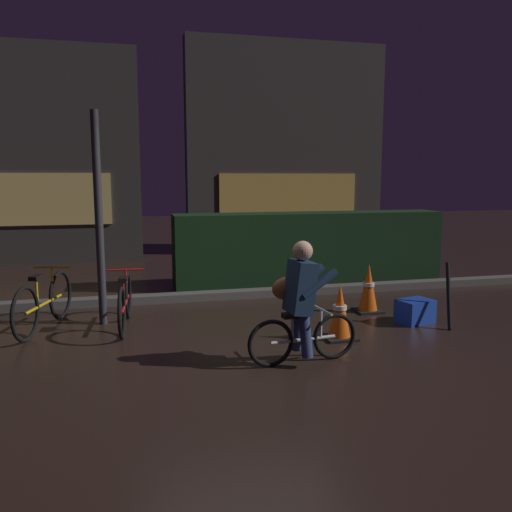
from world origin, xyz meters
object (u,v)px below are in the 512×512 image
blue_crate (415,311)px  closed_umbrella (449,295)px  traffic_cone_near (340,312)px  street_post (99,220)px  traffic_cone_far (368,289)px  parked_bike_left_mid (44,303)px  parked_bike_center_left (125,302)px  cyclist (300,302)px

blue_crate → closed_umbrella: bearing=-39.0°
traffic_cone_near → street_post: bearing=154.2°
traffic_cone_far → parked_bike_left_mid: bearing=177.8°
parked_bike_center_left → closed_umbrella: bearing=-98.3°
parked_bike_center_left → cyclist: size_ratio=1.22×
parked_bike_left_mid → blue_crate: size_ratio=3.53×
traffic_cone_far → blue_crate: 0.76m
closed_umbrella → street_post: bearing=97.9°
street_post → traffic_cone_far: 3.71m
traffic_cone_far → blue_crate: bearing=-62.0°
street_post → closed_umbrella: size_ratio=3.14×
parked_bike_center_left → blue_crate: size_ratio=3.46×
street_post → parked_bike_center_left: 1.08m
traffic_cone_near → cyclist: (-0.70, -0.64, 0.31)m
street_post → closed_umbrella: bearing=-15.2°
parked_bike_left_mid → cyclist: 3.27m
blue_crate → traffic_cone_near: bearing=-161.8°
street_post → cyclist: (2.00, -1.94, -0.71)m
parked_bike_left_mid → parked_bike_center_left: size_ratio=1.02×
parked_bike_left_mid → parked_bike_center_left: (0.96, -0.16, -0.02)m
traffic_cone_near → traffic_cone_far: size_ratio=0.96×
traffic_cone_far → cyclist: (-1.57, -1.69, 0.30)m
street_post → traffic_cone_far: street_post is taller
street_post → closed_umbrella: 4.47m
parked_bike_left_mid → traffic_cone_near: parked_bike_left_mid is taller
street_post → closed_umbrella: (4.22, -1.15, -0.94)m
street_post → blue_crate: size_ratio=6.07×
street_post → traffic_cone_far: bearing=-4.0°
blue_crate → parked_bike_center_left: bearing=169.8°
traffic_cone_near → traffic_cone_far: (0.87, 1.05, 0.01)m
parked_bike_left_mid → closed_umbrella: (4.90, -1.06, 0.06)m
blue_crate → traffic_cone_far: bearing=118.0°
street_post → blue_crate: bearing=-13.0°
street_post → parked_bike_left_mid: bearing=-172.7°
street_post → traffic_cone_near: 3.16m
traffic_cone_near → closed_umbrella: bearing=5.6°
parked_bike_left_mid → blue_crate: 4.67m
traffic_cone_near → cyclist: bearing=-137.7°
traffic_cone_far → cyclist: bearing=-133.0°
street_post → closed_umbrella: street_post is taller
street_post → parked_bike_left_mid: 1.21m
street_post → blue_crate: street_post is taller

